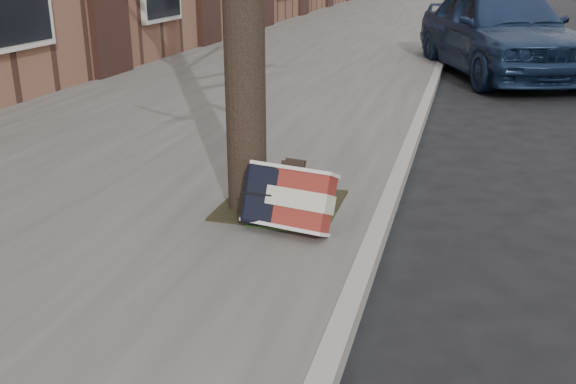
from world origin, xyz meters
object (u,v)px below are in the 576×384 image
(suitcase_red, at_px, (290,199))
(car_near_mid, at_px, (503,5))
(car_near_front, at_px, (500,30))
(suitcase_navy, at_px, (287,197))

(suitcase_red, height_order, car_near_mid, car_near_mid)
(suitcase_red, distance_m, car_near_front, 7.60)
(suitcase_red, xyz_separation_m, car_near_front, (1.49, 7.44, 0.40))
(suitcase_navy, distance_m, car_near_front, 7.58)
(suitcase_red, relative_size, car_near_front, 0.13)
(suitcase_navy, height_order, car_near_front, car_near_front)
(suitcase_navy, bearing_deg, car_near_front, 81.84)
(car_near_mid, bearing_deg, car_near_front, -87.95)
(car_near_front, relative_size, car_near_mid, 1.05)
(suitcase_navy, relative_size, car_near_mid, 0.14)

